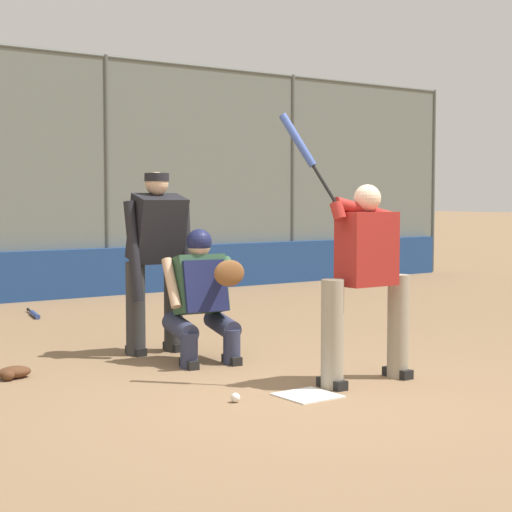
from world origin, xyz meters
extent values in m
plane|color=#846647|center=(0.00, 0.00, 0.00)|extent=(160.00, 160.00, 0.00)
cube|color=white|center=(0.00, 0.00, 0.01)|extent=(0.43, 0.43, 0.01)
cylinder|color=#515651|center=(-9.56, -7.51, 1.94)|extent=(0.08, 0.08, 3.87)
cylinder|color=#515651|center=(-5.74, -7.51, 1.94)|extent=(0.08, 0.08, 3.87)
cylinder|color=#515651|center=(-1.91, -7.51, 1.94)|extent=(0.08, 0.08, 3.87)
cylinder|color=gray|center=(-1.09, -0.10, 0.45)|extent=(0.19, 0.19, 0.90)
cube|color=black|center=(-1.09, -0.10, 0.04)|extent=(0.11, 0.28, 0.08)
cylinder|color=gray|center=(-0.34, -0.10, 0.45)|extent=(0.19, 0.19, 0.90)
cube|color=black|center=(-0.34, -0.10, 0.04)|extent=(0.11, 0.28, 0.08)
cube|color=maroon|center=(-0.72, -0.10, 1.14)|extent=(0.49, 0.28, 0.62)
sphere|color=beige|center=(-0.72, -0.10, 1.57)|extent=(0.23, 0.23, 0.23)
cylinder|color=maroon|center=(-0.71, -0.12, 1.46)|extent=(0.63, 0.16, 0.23)
cylinder|color=maroon|center=(-0.41, -0.12, 1.46)|extent=(0.13, 0.16, 0.17)
sphere|color=black|center=(-0.41, -0.15, 1.53)|extent=(0.04, 0.04, 0.04)
cylinder|color=black|center=(-0.36, -0.23, 1.68)|extent=(0.14, 0.20, 0.32)
cylinder|color=#334789|center=(-0.23, -0.42, 2.05)|extent=(0.23, 0.31, 0.46)
cylinder|color=#2D334C|center=(-0.25, -1.45, 0.16)|extent=(0.16, 0.16, 0.33)
cylinder|color=#2D334C|center=(-0.29, -1.66, 0.35)|extent=(0.26, 0.52, 0.25)
cube|color=black|center=(-0.25, -1.45, 0.04)|extent=(0.14, 0.27, 0.08)
cylinder|color=#2D334C|center=(0.18, -1.51, 0.16)|extent=(0.16, 0.16, 0.33)
cylinder|color=#2D334C|center=(0.15, -1.72, 0.35)|extent=(0.26, 0.52, 0.25)
cube|color=black|center=(0.18, -1.51, 0.04)|extent=(0.14, 0.27, 0.08)
cube|color=#2D5138|center=(-0.08, -1.74, 0.74)|extent=(0.52, 0.45, 0.59)
cube|color=#191E47|center=(-0.05, -1.58, 0.74)|extent=(0.44, 0.20, 0.49)
sphere|color=tan|center=(-0.08, -1.74, 1.11)|extent=(0.22, 0.22, 0.22)
sphere|color=#191E47|center=(-0.08, -1.74, 1.15)|extent=(0.24, 0.24, 0.24)
cylinder|color=#2D5138|center=(-0.21, -1.45, 0.92)|extent=(0.38, 0.54, 0.17)
ellipsoid|color=brown|center=(-0.07, -1.21, 0.89)|extent=(0.31, 0.14, 0.24)
cylinder|color=tan|center=(0.21, -1.78, 0.77)|extent=(0.15, 0.34, 0.47)
cylinder|color=#333333|center=(-0.17, -2.39, 0.47)|extent=(0.19, 0.19, 0.93)
cube|color=black|center=(-0.17, -2.39, 0.04)|extent=(0.12, 0.28, 0.08)
cylinder|color=#333333|center=(0.26, -2.40, 0.47)|extent=(0.19, 0.19, 0.93)
cube|color=black|center=(0.26, -2.40, 0.04)|extent=(0.12, 0.28, 0.08)
cube|color=black|center=(0.05, -2.33, 1.26)|extent=(0.52, 0.46, 0.71)
sphere|color=tan|center=(0.05, -2.33, 1.71)|extent=(0.23, 0.23, 0.23)
cylinder|color=black|center=(0.05, -2.33, 1.78)|extent=(0.24, 0.24, 0.08)
cylinder|color=black|center=(-0.24, -2.26, 1.05)|extent=(0.17, 0.26, 0.99)
cylinder|color=black|center=(0.34, -2.28, 1.05)|extent=(0.15, 0.26, 0.99)
sphere|color=black|center=(-0.07, -6.21, 0.03)|extent=(0.04, 0.04, 0.04)
cylinder|color=black|center=(-0.03, -6.04, 0.03)|extent=(0.10, 0.35, 0.03)
cylinder|color=#334789|center=(0.06, -5.63, 0.03)|extent=(0.17, 0.49, 0.07)
ellipsoid|color=#56331E|center=(1.65, -2.02, 0.05)|extent=(0.30, 0.19, 0.11)
ellipsoid|color=#56331E|center=(1.73, -1.93, 0.05)|extent=(0.11, 0.08, 0.09)
sphere|color=white|center=(0.58, -0.16, 0.04)|extent=(0.07, 0.07, 0.07)
camera|label=1|loc=(4.22, 5.18, 1.56)|focal=60.00mm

